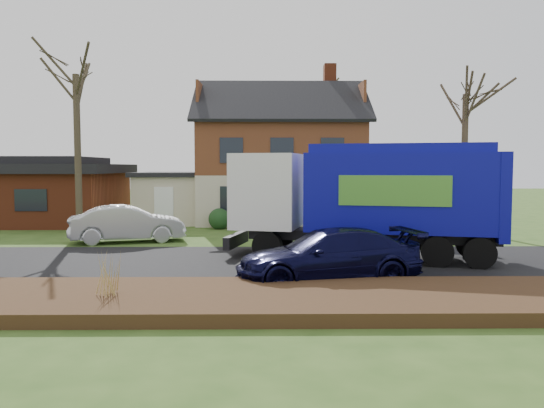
{
  "coord_description": "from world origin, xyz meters",
  "views": [
    {
      "loc": [
        1.17,
        -17.12,
        3.14
      ],
      "look_at": [
        1.4,
        2.5,
        1.77
      ],
      "focal_mm": 35.0,
      "sensor_mm": 36.0,
      "label": 1
    }
  ],
  "objects": [
    {
      "name": "road",
      "position": [
        0.0,
        0.0,
        0.01
      ],
      "size": [
        80.0,
        7.0,
        0.02
      ],
      "primitive_type": "cube",
      "color": "black",
      "rests_on": "ground"
    },
    {
      "name": "tree_front_west",
      "position": [
        -7.55,
        7.61,
        8.46
      ],
      "size": [
        3.46,
        3.46,
        10.27
      ],
      "color": "#423827",
      "rests_on": "ground"
    },
    {
      "name": "tree_front_east",
      "position": [
        10.85,
        8.65,
        7.73
      ],
      "size": [
        3.42,
        3.42,
        9.51
      ],
      "color": "#46372A",
      "rests_on": "ground"
    },
    {
      "name": "ranch_house",
      "position": [
        -12.0,
        13.0,
        1.81
      ],
      "size": [
        9.8,
        8.2,
        3.7
      ],
      "color": "brown",
      "rests_on": "ground"
    },
    {
      "name": "grass_clump_mid",
      "position": [
        -2.31,
        -5.47,
        0.77
      ],
      "size": [
        0.33,
        0.28,
        0.94
      ],
      "color": "#A88A4A",
      "rests_on": "mulch_verge"
    },
    {
      "name": "silver_sedan",
      "position": [
        -4.62,
        4.98,
        0.77
      ],
      "size": [
        4.95,
        2.88,
        1.54
      ],
      "primitive_type": "imported",
      "rotation": [
        0.0,
        0.0,
        1.85
      ],
      "color": "#B3B6BC",
      "rests_on": "ground"
    },
    {
      "name": "mulch_verge",
      "position": [
        0.0,
        -5.3,
        0.15
      ],
      "size": [
        80.0,
        3.5,
        0.3
      ],
      "primitive_type": "cube",
      "color": "#322210",
      "rests_on": "ground"
    },
    {
      "name": "tree_back",
      "position": [
        4.63,
        23.12,
        10.3
      ],
      "size": [
        3.9,
        3.9,
        12.36
      ],
      "color": "#463D2A",
      "rests_on": "ground"
    },
    {
      "name": "ground",
      "position": [
        0.0,
        0.0,
        0.0
      ],
      "size": [
        120.0,
        120.0,
        0.0
      ],
      "primitive_type": "plane",
      "color": "#2F4E1A",
      "rests_on": "ground"
    },
    {
      "name": "navy_wagon",
      "position": [
        2.86,
        -2.9,
        0.73
      ],
      "size": [
        5.36,
        3.06,
        1.46
      ],
      "primitive_type": "imported",
      "rotation": [
        0.0,
        0.0,
        -1.36
      ],
      "color": "black",
      "rests_on": "ground"
    },
    {
      "name": "garbage_truck",
      "position": [
        4.68,
        0.74,
        2.24
      ],
      "size": [
        9.4,
        4.5,
        3.89
      ],
      "rotation": [
        0.0,
        0.0,
        -0.24
      ],
      "color": "black",
      "rests_on": "ground"
    },
    {
      "name": "main_house",
      "position": [
        1.49,
        13.91,
        4.03
      ],
      "size": [
        12.95,
        8.95,
        9.26
      ],
      "color": "beige",
      "rests_on": "ground"
    }
  ]
}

